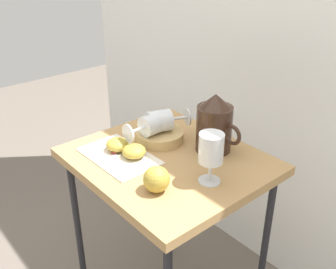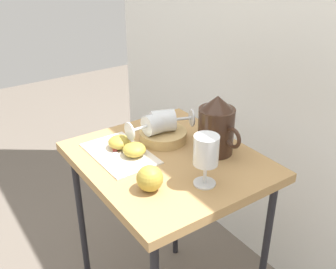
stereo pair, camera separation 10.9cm
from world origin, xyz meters
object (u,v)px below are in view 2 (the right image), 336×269
Objects in this scene: wine_glass_tipped_near at (164,121)px; apple_half_left at (119,142)px; apple_half_right at (134,150)px; wine_glass_upright at (207,153)px; apple_whole at (150,178)px; wine_glass_tipped_far at (155,124)px; pitcher at (216,130)px; table at (168,175)px; knife at (115,151)px; basket_tray at (163,136)px.

wine_glass_tipped_near is 2.12× the size of apple_half_left.
wine_glass_upright is at bearing 19.81° from apple_half_right.
apple_whole is at bearing -17.36° from apple_half_right.
pitcher is at bearing 37.19° from wine_glass_tipped_far.
table is 0.19m from knife.
knife is at bearing -122.79° from pitcher.
table is at bearing -26.54° from basket_tray.
basket_tray is 0.14m from apple_half_right.
table is 0.18m from wine_glass_tipped_near.
basket_tray is (-0.10, 0.05, 0.09)m from table.
apple_half_right is at bearing -118.15° from pitcher.
basket_tray is 2.18× the size of apple_half_left.
basket_tray is 0.72× the size of knife.
wine_glass_tipped_far is 0.16m from knife.
wine_glass_tipped_far is 0.13m from apple_half_left.
pitcher reaches higher than wine_glass_tipped_far.
table is 3.22× the size of knife.
apple_whole is at bearing -41.87° from wine_glass_tipped_near.
apple_whole is (0.25, -0.04, 0.01)m from apple_half_left.
wine_glass_tipped_near is 2.12× the size of apple_half_right.
apple_half_right is 1.00× the size of apple_whole.
wine_glass_tipped_near reaches higher than knife.
table is 4.58× the size of wine_glass_tipped_near.
pitcher is at bearing 28.86° from wine_glass_tipped_near.
wine_glass_upright is at bearing -10.40° from wine_glass_tipped_near.
table is at bearing 129.76° from apple_whole.
wine_glass_tipped_far reaches higher than basket_tray.
wine_glass_tipped_far is 0.12m from apple_half_right.
knife is (-0.05, -0.04, -0.02)m from apple_half_right.
pitcher reaches higher than wine_glass_tipped_near.
apple_whole is 0.24m from knife.
knife is (-0.17, -0.27, -0.07)m from pitcher.
apple_half_left is at bearing -128.39° from pitcher.
wine_glass_tipped_near is 1.06× the size of wine_glass_tipped_far.
pitcher is at bearing 131.19° from wine_glass_upright.
apple_half_left reaches higher than basket_tray.
table is at bearing -111.96° from pitcher.
knife is (-0.01, -0.15, -0.06)m from wine_glass_tipped_far.
table is 9.68× the size of apple_half_right.
wine_glass_upright is (0.28, -0.05, 0.08)m from basket_tray.
apple_half_left is at bearing -161.96° from wine_glass_upright.
apple_whole is (0.18, -0.06, 0.01)m from apple_half_right.
wine_glass_tipped_near reaches higher than wine_glass_tipped_far.
wine_glass_tipped_near is 0.30m from apple_whole.
table is at bearing 47.39° from knife.
wine_glass_upright is at bearing -3.45° from wine_glass_tipped_far.
pitcher is 0.29m from apple_whole.
wine_glass_upright reaches higher than apple_whole.
table is at bearing 52.77° from apple_half_right.
wine_glass_tipped_near is at bearing 169.60° from wine_glass_upright.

